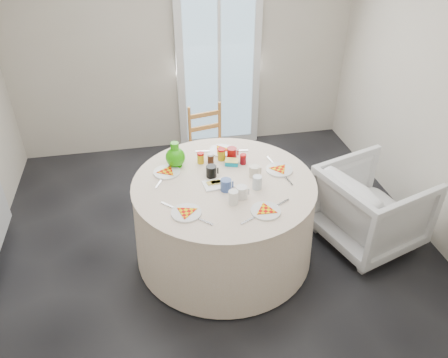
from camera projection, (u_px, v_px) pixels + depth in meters
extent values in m
plane|color=black|center=(216.00, 245.00, 4.07)|extent=(4.00, 4.00, 0.00)
cube|color=#BCB5A3|center=(183.00, 43.00, 4.98)|extent=(4.00, 0.02, 2.60)
cube|color=#BCB5A3|center=(448.00, 99.00, 3.67)|extent=(0.02, 4.00, 2.60)
cube|color=silver|center=(219.00, 64.00, 5.14)|extent=(1.00, 0.08, 2.10)
cylinder|color=silver|center=(224.00, 220.00, 3.80)|extent=(1.56, 1.56, 0.79)
imported|color=silver|center=(372.00, 206.00, 3.93)|extent=(0.97, 1.00, 0.83)
cube|color=#0393B6|center=(232.00, 163.00, 3.79)|extent=(0.14, 0.12, 0.05)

